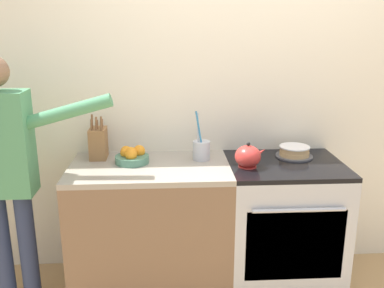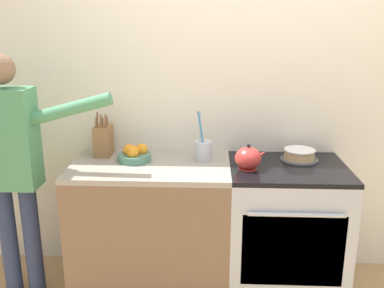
# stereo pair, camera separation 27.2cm
# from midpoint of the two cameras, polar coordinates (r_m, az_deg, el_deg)

# --- Properties ---
(wall_back) EXTENTS (8.00, 0.04, 2.60)m
(wall_back) POSITION_cam_midpoint_polar(r_m,az_deg,el_deg) (3.05, 3.92, 6.71)
(wall_back) COLOR silver
(wall_back) RESTS_ON ground_plane
(counter_cabinet) EXTENTS (1.04, 0.63, 0.89)m
(counter_cabinet) POSITION_cam_midpoint_polar(r_m,az_deg,el_deg) (2.98, -8.12, -11.01)
(counter_cabinet) COLOR brown
(counter_cabinet) RESTS_ON ground_plane
(stove_range) EXTENTS (0.76, 0.66, 0.89)m
(stove_range) POSITION_cam_midpoint_polar(r_m,az_deg,el_deg) (3.04, 9.40, -10.54)
(stove_range) COLOR #B7BABF
(stove_range) RESTS_ON ground_plane
(layer_cake) EXTENTS (0.25, 0.25, 0.08)m
(layer_cake) POSITION_cam_midpoint_polar(r_m,az_deg,el_deg) (3.00, 10.99, -1.07)
(layer_cake) COLOR #4C4C51
(layer_cake) RESTS_ON stove_range
(tea_kettle) EXTENTS (0.20, 0.17, 0.17)m
(tea_kettle) POSITION_cam_midpoint_polar(r_m,az_deg,el_deg) (2.74, 4.70, -1.71)
(tea_kettle) COLOR red
(tea_kettle) RESTS_ON stove_range
(knife_block) EXTENTS (0.11, 0.17, 0.31)m
(knife_block) POSITION_cam_midpoint_polar(r_m,az_deg,el_deg) (3.00, -14.94, 0.11)
(knife_block) COLOR olive
(knife_block) RESTS_ON counter_cabinet
(utensil_crock) EXTENTS (0.12, 0.12, 0.34)m
(utensil_crock) POSITION_cam_midpoint_polar(r_m,az_deg,el_deg) (2.88, -1.46, -0.79)
(utensil_crock) COLOR #B7BABF
(utensil_crock) RESTS_ON counter_cabinet
(fruit_bowl) EXTENTS (0.22, 0.22, 0.11)m
(fruit_bowl) POSITION_cam_midpoint_polar(r_m,az_deg,el_deg) (2.87, -10.76, -1.62)
(fruit_bowl) COLOR #4C7F66
(fruit_bowl) RESTS_ON counter_cabinet
(person_baker) EXTENTS (0.92, 0.20, 1.61)m
(person_baker) POSITION_cam_midpoint_polar(r_m,az_deg,el_deg) (2.87, -26.10, -2.50)
(person_baker) COLOR #283351
(person_baker) RESTS_ON ground_plane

